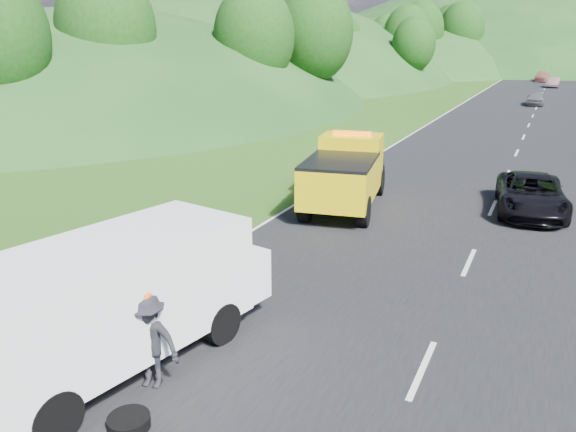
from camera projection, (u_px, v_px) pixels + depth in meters
The scene contains 15 objects.
ground at pixel (317, 299), 13.65m from camera, with size 320.00×320.00×0.00m, color #38661E.
road_surface at pixel (533, 116), 46.94m from camera, with size 14.00×200.00×0.02m, color black.
tree_line_left at pixel (358, 89), 73.18m from camera, with size 14.00×140.00×14.00m, color #235619, non-canonical shape.
hills_backdrop at pixel (570, 69), 127.24m from camera, with size 201.00×288.60×44.00m, color #2D5B23, non-canonical shape.
tow_truck at pixel (346, 173), 20.88m from camera, with size 3.31×6.56×2.69m.
white_van at pixel (113, 297), 10.47m from camera, with size 4.37×7.53×2.52m.
woman at pixel (215, 273), 15.17m from camera, with size 0.66×0.48×1.80m, color silver.
child at pixel (208, 294), 13.89m from camera, with size 0.47×0.37×0.97m, color tan.
worker at pixel (152, 386), 10.21m from camera, with size 1.16×0.66×1.79m, color black.
suitcase at pixel (180, 260), 15.25m from camera, with size 0.40×0.22×0.65m, color #5A5B44.
spare_tire at pixel (129, 428), 9.09m from camera, with size 0.69×0.69×0.20m, color black.
passing_suv at pixel (529, 213), 20.50m from camera, with size 2.28×4.94×1.37m, color black.
dist_car_a at pixel (535, 105), 54.80m from camera, with size 1.59×3.94×1.34m, color #505155.
dist_car_b at pixel (553, 88), 75.93m from camera, with size 1.42×4.08×1.35m, color #744D5D.
dist_car_c at pixel (542, 82), 86.95m from camera, with size 2.10×5.16×1.50m, color #9D504E.
Camera 1 is at (4.67, -11.53, 6.00)m, focal length 35.00 mm.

